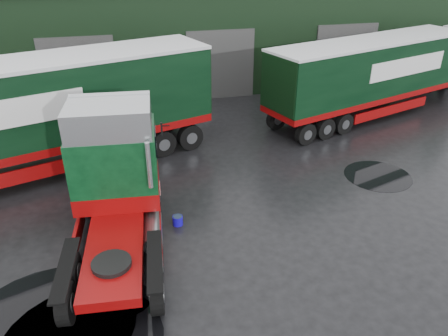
{
  "coord_description": "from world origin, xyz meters",
  "views": [
    {
      "loc": [
        -3.92,
        -10.91,
        8.6
      ],
      "look_at": [
        -0.79,
        1.8,
        1.7
      ],
      "focal_mm": 35.0,
      "sensor_mm": 36.0,
      "label": 1
    }
  ],
  "objects_px": {
    "hero_tractor": "(111,195)",
    "trailer_left": "(29,120)",
    "lorry_right": "(369,79)",
    "wash_bucket": "(178,220)",
    "warehouse": "(201,27)"
  },
  "relations": [
    {
      "from": "warehouse",
      "to": "trailer_left",
      "type": "xyz_separation_m",
      "value": [
        -9.5,
        -13.66,
        -0.83
      ]
    },
    {
      "from": "warehouse",
      "to": "trailer_left",
      "type": "relative_size",
      "value": 2.16
    },
    {
      "from": "lorry_right",
      "to": "wash_bucket",
      "type": "relative_size",
      "value": 45.63
    },
    {
      "from": "trailer_left",
      "to": "lorry_right",
      "type": "bearing_deg",
      "value": -99.0
    },
    {
      "from": "warehouse",
      "to": "wash_bucket",
      "type": "xyz_separation_m",
      "value": [
        -4.53,
        -18.69,
        -2.99
      ]
    },
    {
      "from": "hero_tractor",
      "to": "warehouse",
      "type": "bearing_deg",
      "value": 76.97
    },
    {
      "from": "wash_bucket",
      "to": "trailer_left",
      "type": "bearing_deg",
      "value": 134.67
    },
    {
      "from": "warehouse",
      "to": "wash_bucket",
      "type": "relative_size",
      "value": 93.63
    },
    {
      "from": "trailer_left",
      "to": "hero_tractor",
      "type": "bearing_deg",
      "value": -172.43
    },
    {
      "from": "hero_tractor",
      "to": "trailer_left",
      "type": "xyz_separation_m",
      "value": [
        -3.0,
        6.2,
        0.17
      ]
    },
    {
      "from": "wash_bucket",
      "to": "hero_tractor",
      "type": "bearing_deg",
      "value": -149.31
    },
    {
      "from": "warehouse",
      "to": "hero_tractor",
      "type": "xyz_separation_m",
      "value": [
        -6.5,
        -19.86,
        -1.0
      ]
    },
    {
      "from": "trailer_left",
      "to": "lorry_right",
      "type": "height_order",
      "value": "trailer_left"
    },
    {
      "from": "lorry_right",
      "to": "wash_bucket",
      "type": "distance_m",
      "value": 13.84
    },
    {
      "from": "hero_tractor",
      "to": "wash_bucket",
      "type": "height_order",
      "value": "hero_tractor"
    }
  ]
}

